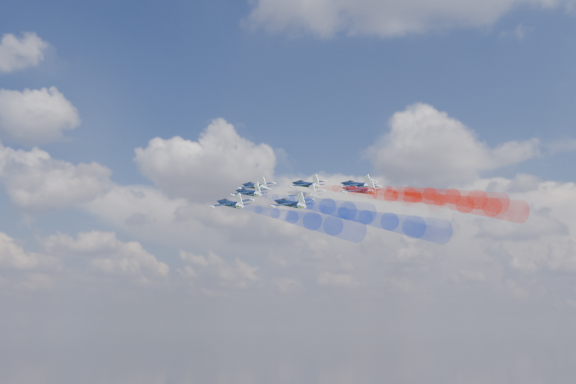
% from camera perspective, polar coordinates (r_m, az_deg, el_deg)
% --- Properties ---
extents(jet_lead, '(17.50, 16.82, 9.15)m').
position_cam_1_polar(jet_lead, '(191.73, -2.62, 0.45)').
color(jet_lead, black).
extents(trail_lead, '(36.90, 27.13, 15.32)m').
position_cam_1_polar(trail_lead, '(168.92, 1.85, -0.25)').
color(trail_lead, white).
extents(jet_inner_left, '(17.50, 16.82, 9.15)m').
position_cam_1_polar(jet_inner_left, '(180.15, -3.11, -0.05)').
color(jet_inner_left, black).
extents(trail_inner_left, '(36.90, 27.13, 15.32)m').
position_cam_1_polar(trail_inner_left, '(157.27, 1.62, -0.88)').
color(trail_inner_left, '#1736CB').
extents(jet_inner_right, '(17.50, 16.82, 9.15)m').
position_cam_1_polar(jet_inner_right, '(187.08, 1.44, 0.59)').
color(jet_inner_right, black).
extents(trail_inner_right, '(36.90, 27.13, 15.32)m').
position_cam_1_polar(trail_inner_right, '(165.40, 6.56, -0.11)').
color(trail_inner_right, red).
extents(jet_outer_left, '(17.50, 16.82, 9.15)m').
position_cam_1_polar(jet_outer_left, '(166.51, -4.56, -0.94)').
color(jet_outer_left, black).
extents(trail_outer_left, '(36.90, 27.13, 15.32)m').
position_cam_1_polar(trail_outer_left, '(143.35, 0.39, -1.99)').
color(trail_outer_left, '#1736CB').
extents(jet_center_third, '(17.50, 16.82, 9.15)m').
position_cam_1_polar(jet_center_third, '(174.59, 1.18, -0.19)').
color(jet_center_third, black).
extents(trail_center_third, '(36.90, 27.13, 15.32)m').
position_cam_1_polar(trail_center_third, '(152.92, 6.69, -1.07)').
color(trail_center_third, white).
extents(jet_outer_right, '(17.50, 16.82, 9.15)m').
position_cam_1_polar(jet_outer_right, '(185.16, 5.43, 0.56)').
color(jet_outer_right, black).
extents(trail_outer_right, '(36.90, 27.13, 15.32)m').
position_cam_1_polar(trail_outer_right, '(164.71, 11.10, -0.15)').
color(trail_outer_right, red).
extents(jet_rear_left, '(17.50, 16.82, 9.15)m').
position_cam_1_polar(jet_rear_left, '(160.06, 0.18, -0.92)').
color(jet_rear_left, black).
extents(trail_rear_left, '(36.90, 27.13, 15.32)m').
position_cam_1_polar(trail_rear_left, '(138.22, 6.12, -2.00)').
color(trail_rear_left, '#1736CB').
extents(jet_rear_right, '(17.50, 16.82, 9.15)m').
position_cam_1_polar(jet_rear_right, '(171.23, 5.64, 0.15)').
color(jet_rear_right, black).
extents(trail_rear_right, '(36.90, 27.13, 15.32)m').
position_cam_1_polar(trail_rear_right, '(150.94, 11.87, -0.68)').
color(trail_rear_right, red).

